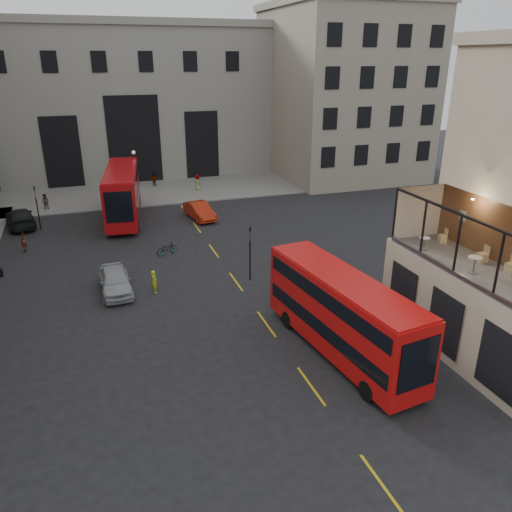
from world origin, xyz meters
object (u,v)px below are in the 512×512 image
object	(u,v)px
traffic_light_near	(250,246)
pedestrian_d	(198,183)
pedestrian_a	(46,203)
pedestrian_c	(154,180)
cafe_table_far	(424,242)
pedestrian_b	(111,203)
car_b	(199,211)
cyclist	(154,282)
cafe_table_mid	(475,262)
street_lamp_b	(136,180)
bicycle	(167,248)
bus_far	(123,191)
car_c	(20,218)
car_a	(115,281)
bus_near	(342,311)
pedestrian_e	(23,242)
cafe_chair_b	(511,267)
cafe_chair_d	(443,238)
traffic_light_far	(36,202)
cafe_chair_c	(483,257)

from	to	relation	value
traffic_light_near	pedestrian_d	size ratio (longest dim) A/B	2.07
pedestrian_a	pedestrian_c	xyz separation A→B (m)	(11.32, 6.17, -0.02)
pedestrian_a	cafe_table_far	bearing A→B (deg)	-36.32
pedestrian_b	car_b	bearing A→B (deg)	-90.59
cyclist	cafe_table_mid	xyz separation A→B (m)	(13.31, -12.31, 4.37)
street_lamp_b	bicycle	world-z (taller)	street_lamp_b
traffic_light_near	pedestrian_c	bearing A→B (deg)	94.98
bicycle	cafe_table_far	distance (m)	19.59
traffic_light_near	bicycle	size ratio (longest dim) A/B	2.18
bus_far	car_c	bearing A→B (deg)	175.97
car_a	bus_near	bearing A→B (deg)	-48.93
bus_near	car_b	xyz separation A→B (m)	(-1.68, 24.45, -1.60)
street_lamp_b	pedestrian_a	distance (m)	8.90
cyclist	pedestrian_e	size ratio (longest dim) A/B	0.98
traffic_light_near	bus_near	world-z (taller)	bus_near
cafe_chair_b	cafe_chair_d	xyz separation A→B (m)	(-0.33, 4.46, -0.03)
pedestrian_c	pedestrian_e	bearing A→B (deg)	31.80
car_b	pedestrian_d	distance (m)	10.46
cafe_table_mid	cafe_table_far	xyz separation A→B (m)	(-0.31, 3.31, -0.09)
street_lamp_b	bicycle	xyz separation A→B (m)	(0.47, -15.47, -1.94)
bus_far	cyclist	bearing A→B (deg)	-88.65
car_a	pedestrian_c	distance (m)	27.73
pedestrian_d	cafe_table_mid	bearing A→B (deg)	164.42
bus_far	pedestrian_d	distance (m)	11.91
pedestrian_b	bus_far	bearing A→B (deg)	-126.46
traffic_light_far	pedestrian_a	size ratio (longest dim) A/B	2.29
traffic_light_near	bus_far	world-z (taller)	bus_far
pedestrian_a	cafe_chair_b	world-z (taller)	cafe_chair_b
bus_far	pedestrian_b	world-z (taller)	bus_far
pedestrian_c	cafe_chair_b	distance (m)	42.38
traffic_light_far	pedestrian_b	size ratio (longest dim) A/B	2.15
traffic_light_far	pedestrian_b	bearing A→B (deg)	29.65
cafe_table_mid	car_b	bearing A→B (deg)	104.94
bus_near	cafe_chair_c	bearing A→B (deg)	-10.69
traffic_light_far	pedestrian_c	xyz separation A→B (m)	(11.56, 12.00, -1.61)
pedestrian_d	cafe_table_far	distance (m)	34.25
pedestrian_a	cafe_chair_c	world-z (taller)	cafe_chair_c
car_c	bicycle	xyz separation A→B (m)	(11.14, -10.87, -0.33)
car_c	pedestrian_e	xyz separation A→B (m)	(0.84, -6.89, -0.01)
pedestrian_a	bus_far	bearing A→B (deg)	-15.71
bus_near	cafe_chair_b	world-z (taller)	cafe_chair_b
street_lamp_b	bus_near	bearing A→B (deg)	-78.49
bicycle	pedestrian_b	distance (m)	13.42
car_c	cafe_chair_c	xyz separation A→B (m)	(24.02, -28.61, 4.06)
bus_near	cafe_table_mid	xyz separation A→B (m)	(5.46, -2.29, 2.77)
pedestrian_c	car_c	bearing A→B (deg)	15.82
cafe_chair_c	cafe_chair_d	size ratio (longest dim) A/B	1.09
cyclist	cafe_chair_b	xyz separation A→B (m)	(15.01, -12.79, 4.10)
pedestrian_a	car_a	bearing A→B (deg)	-56.22
street_lamp_b	car_a	world-z (taller)	street_lamp_b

